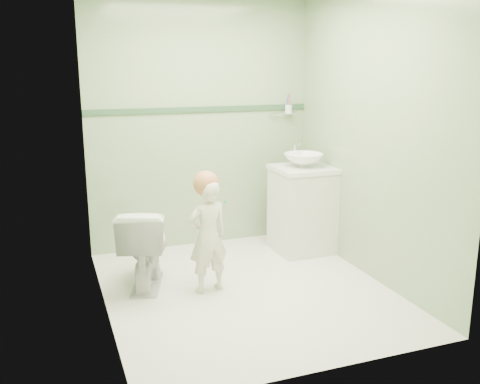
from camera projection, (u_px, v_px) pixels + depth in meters
name	position (u px, v px, depth m)	size (l,w,h in m)	color
ground	(246.00, 290.00, 4.32)	(2.50, 2.50, 0.00)	white
room_shell	(247.00, 142.00, 4.04)	(2.50, 2.54, 2.40)	#84AD7A
trim_stripe	(201.00, 109.00, 5.14)	(2.20, 0.02, 0.05)	#2F5335
vanity	(302.00, 211.00, 5.15)	(0.52, 0.50, 0.80)	silver
counter	(303.00, 169.00, 5.05)	(0.54, 0.52, 0.04)	white
basin	(304.00, 160.00, 5.03)	(0.37, 0.37, 0.13)	white
faucet	(295.00, 149.00, 5.18)	(0.03, 0.13, 0.18)	silver
cup_holder	(288.00, 109.00, 5.39)	(0.26, 0.07, 0.21)	silver
toilet	(145.00, 246.00, 4.34)	(0.38, 0.66, 0.67)	white
toddler	(208.00, 237.00, 4.21)	(0.33, 0.22, 0.91)	white
hair_cap	(206.00, 184.00, 4.13)	(0.20, 0.20, 0.20)	#BB7347
teal_toothbrush	(223.00, 202.00, 4.07)	(0.11, 0.14, 0.08)	#118072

